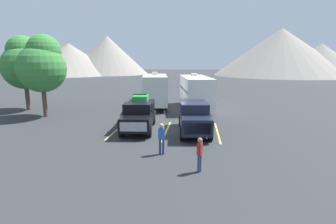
{
  "coord_description": "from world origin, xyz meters",
  "views": [
    {
      "loc": [
        2.17,
        -19.24,
        5.09
      ],
      "look_at": [
        0.0,
        0.35,
        1.2
      ],
      "focal_mm": 28.48,
      "sensor_mm": 36.0,
      "label": 1
    }
  ],
  "objects_px": {
    "pickup_truck_b": "(194,116)",
    "camper_trailer_b": "(196,90)",
    "person_a": "(162,137)",
    "camper_trailer_a": "(155,89)",
    "pickup_truck_a": "(139,114)",
    "person_b": "(200,152)"
  },
  "relations": [
    {
      "from": "pickup_truck_a",
      "to": "pickup_truck_b",
      "type": "distance_m",
      "value": 4.07
    },
    {
      "from": "pickup_truck_b",
      "to": "person_a",
      "type": "height_order",
      "value": "pickup_truck_b"
    },
    {
      "from": "pickup_truck_b",
      "to": "camper_trailer_b",
      "type": "xyz_separation_m",
      "value": [
        0.0,
        9.43,
        0.76
      ]
    },
    {
      "from": "camper_trailer_a",
      "to": "pickup_truck_b",
      "type": "bearing_deg",
      "value": -65.23
    },
    {
      "from": "pickup_truck_b",
      "to": "person_a",
      "type": "relative_size",
      "value": 3.18
    },
    {
      "from": "pickup_truck_a",
      "to": "person_a",
      "type": "distance_m",
      "value": 5.67
    },
    {
      "from": "camper_trailer_a",
      "to": "camper_trailer_b",
      "type": "height_order",
      "value": "camper_trailer_a"
    },
    {
      "from": "camper_trailer_a",
      "to": "person_b",
      "type": "xyz_separation_m",
      "value": [
        4.62,
        -16.1,
        -1.04
      ]
    },
    {
      "from": "pickup_truck_a",
      "to": "camper_trailer_a",
      "type": "height_order",
      "value": "camper_trailer_a"
    },
    {
      "from": "person_a",
      "to": "camper_trailer_a",
      "type": "bearing_deg",
      "value": 100.46
    },
    {
      "from": "pickup_truck_a",
      "to": "pickup_truck_b",
      "type": "relative_size",
      "value": 0.99
    },
    {
      "from": "camper_trailer_b",
      "to": "person_b",
      "type": "relative_size",
      "value": 5.6
    },
    {
      "from": "person_a",
      "to": "person_b",
      "type": "xyz_separation_m",
      "value": [
        2.03,
        -2.13,
        -0.05
      ]
    },
    {
      "from": "camper_trailer_a",
      "to": "camper_trailer_b",
      "type": "xyz_separation_m",
      "value": [
        4.26,
        0.21,
        -0.06
      ]
    },
    {
      "from": "camper_trailer_a",
      "to": "person_b",
      "type": "height_order",
      "value": "camper_trailer_a"
    },
    {
      "from": "camper_trailer_b",
      "to": "person_a",
      "type": "xyz_separation_m",
      "value": [
        -1.68,
        -14.18,
        -0.92
      ]
    },
    {
      "from": "camper_trailer_b",
      "to": "person_a",
      "type": "relative_size",
      "value": 5.3
    },
    {
      "from": "person_a",
      "to": "pickup_truck_a",
      "type": "bearing_deg",
      "value": 114.77
    },
    {
      "from": "pickup_truck_b",
      "to": "person_a",
      "type": "xyz_separation_m",
      "value": [
        -1.68,
        -4.75,
        -0.16
      ]
    },
    {
      "from": "person_b",
      "to": "camper_trailer_a",
      "type": "bearing_deg",
      "value": 106.0
    },
    {
      "from": "pickup_truck_a",
      "to": "camper_trailer_b",
      "type": "height_order",
      "value": "camper_trailer_b"
    },
    {
      "from": "camper_trailer_a",
      "to": "camper_trailer_b",
      "type": "relative_size",
      "value": 0.83
    }
  ]
}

